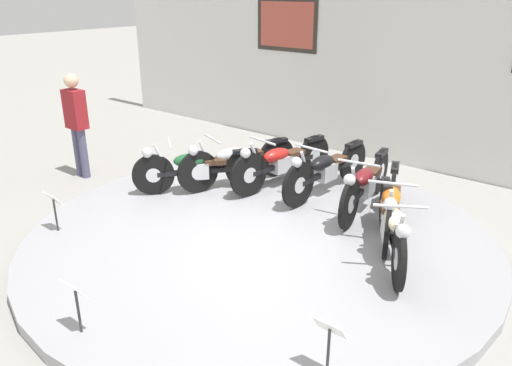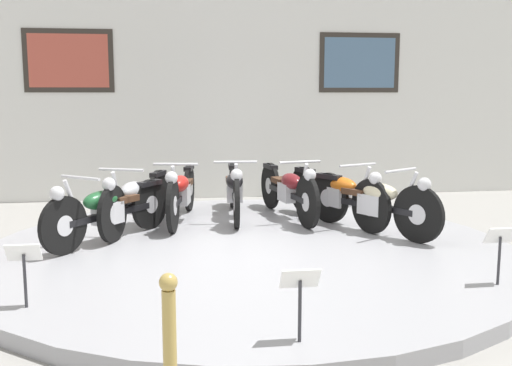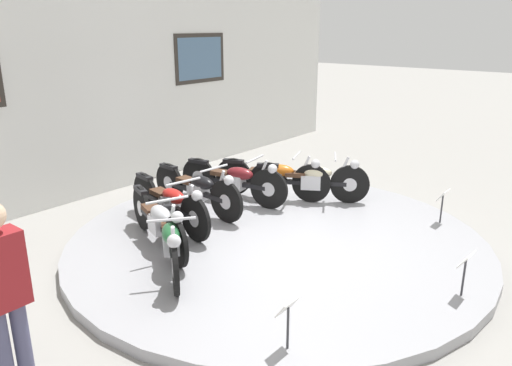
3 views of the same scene
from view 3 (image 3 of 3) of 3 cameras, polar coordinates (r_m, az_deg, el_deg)
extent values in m
plane|color=gray|center=(7.04, 2.38, -7.12)|extent=(60.00, 60.00, 0.00)
cylinder|color=#99999E|center=(7.01, 2.38, -6.62)|extent=(5.72, 5.72, 0.13)
cube|color=silver|center=(9.32, -17.59, 11.46)|extent=(14.00, 0.20, 4.14)
cube|color=#2D2823|center=(10.74, -6.41, 13.98)|extent=(1.40, 0.02, 1.00)
cube|color=slate|center=(10.73, -6.39, 13.98)|extent=(1.24, 0.02, 0.84)
cylinder|color=black|center=(5.54, -9.23, -9.54)|extent=(0.42, 0.51, 0.61)
cylinder|color=silver|center=(5.54, -9.23, -9.54)|extent=(0.18, 0.21, 0.21)
cylinder|color=black|center=(6.77, -10.02, -4.38)|extent=(0.42, 0.51, 0.61)
cylinder|color=silver|center=(6.77, -10.02, -4.38)|extent=(0.18, 0.21, 0.21)
cube|color=black|center=(6.15, -9.67, -6.70)|extent=(0.82, 1.02, 0.07)
cube|color=silver|center=(6.10, -9.65, -6.68)|extent=(0.36, 0.38, 0.24)
ellipsoid|color=#1E562D|center=(5.95, -9.67, -5.67)|extent=(0.47, 0.51, 0.20)
cube|color=#472D1E|center=(6.30, -9.85, -4.73)|extent=(0.36, 0.38, 0.07)
cube|color=black|center=(6.68, -10.13, -2.34)|extent=(0.30, 0.34, 0.06)
cylinder|color=silver|center=(5.59, -9.44, -7.03)|extent=(0.19, 0.22, 0.54)
cylinder|color=silver|center=(5.59, -9.64, -4.14)|extent=(0.44, 0.36, 0.03)
sphere|color=silver|center=(5.34, -9.37, -6.58)|extent=(0.15, 0.15, 0.15)
cylinder|color=black|center=(6.11, -9.04, -6.69)|extent=(0.28, 0.61, 0.63)
cylinder|color=silver|center=(6.11, -9.04, -6.69)|extent=(0.14, 0.23, 0.22)
cylinder|color=black|center=(7.30, -12.92, -2.80)|extent=(0.28, 0.61, 0.63)
cylinder|color=silver|center=(7.30, -12.92, -2.80)|extent=(0.14, 0.23, 0.22)
cube|color=black|center=(6.70, -11.16, -4.57)|extent=(0.51, 1.19, 0.07)
cube|color=silver|center=(6.66, -11.05, -4.53)|extent=(0.30, 0.37, 0.24)
ellipsoid|color=#B2B5BA|center=(6.51, -10.84, -3.52)|extent=(0.38, 0.53, 0.20)
cube|color=#472D1E|center=(6.84, -11.84, -2.87)|extent=(0.30, 0.37, 0.07)
cube|color=black|center=(7.21, -13.07, -0.80)|extent=(0.22, 0.37, 0.06)
cylinder|color=silver|center=(6.16, -9.63, -4.49)|extent=(0.13, 0.25, 0.54)
cylinder|color=silver|center=(6.17, -10.11, -1.92)|extent=(0.52, 0.22, 0.03)
sphere|color=silver|center=(5.93, -8.98, -3.90)|extent=(0.15, 0.15, 0.15)
cylinder|color=black|center=(6.77, -6.95, -4.05)|extent=(0.17, 0.65, 0.65)
cylinder|color=silver|center=(6.77, -6.95, -4.05)|extent=(0.10, 0.24, 0.23)
cylinder|color=black|center=(7.86, -12.50, -1.22)|extent=(0.17, 0.65, 0.65)
cylinder|color=silver|center=(7.86, -12.50, -1.22)|extent=(0.10, 0.24, 0.23)
cube|color=black|center=(7.30, -9.94, -2.53)|extent=(0.29, 1.24, 0.07)
cube|color=silver|center=(7.26, -9.78, -2.47)|extent=(0.25, 0.35, 0.24)
ellipsoid|color=red|center=(7.13, -9.43, -1.48)|extent=(0.30, 0.51, 0.20)
cube|color=#472D1E|center=(7.44, -10.87, -1.07)|extent=(0.25, 0.35, 0.07)
cube|color=black|center=(7.78, -12.63, 0.70)|extent=(0.16, 0.37, 0.06)
cylinder|color=silver|center=(6.81, -7.72, -2.13)|extent=(0.09, 0.25, 0.54)
cylinder|color=silver|center=(6.82, -8.31, 0.16)|extent=(0.54, 0.13, 0.03)
sphere|color=silver|center=(6.60, -6.77, -1.46)|extent=(0.15, 0.15, 0.15)
cylinder|color=black|center=(7.36, -3.40, -2.12)|extent=(0.10, 0.65, 0.65)
cylinder|color=silver|center=(7.36, -3.40, -2.12)|extent=(0.08, 0.23, 0.23)
cylinder|color=black|center=(8.34, -9.86, 0.04)|extent=(0.10, 0.65, 0.65)
cylinder|color=silver|center=(8.34, -9.86, 0.04)|extent=(0.08, 0.23, 0.23)
cube|color=black|center=(7.84, -6.83, -0.98)|extent=(0.15, 1.24, 0.07)
cube|color=silver|center=(7.80, -6.65, -0.90)|extent=(0.22, 0.33, 0.24)
ellipsoid|color=black|center=(7.68, -6.20, 0.07)|extent=(0.25, 0.49, 0.20)
cube|color=#472D1E|center=(7.96, -7.90, 0.33)|extent=(0.22, 0.33, 0.07)
cube|color=black|center=(8.26, -9.96, 1.86)|extent=(0.12, 0.37, 0.06)
cylinder|color=silver|center=(7.40, -4.23, -0.40)|extent=(0.06, 0.25, 0.54)
cylinder|color=silver|center=(7.40, -4.85, 1.69)|extent=(0.54, 0.07, 0.03)
sphere|color=silver|center=(7.21, -3.12, 0.31)|extent=(0.15, 0.15, 0.15)
cylinder|color=black|center=(7.90, 1.48, -0.69)|extent=(0.17, 0.65, 0.65)
cylinder|color=silver|center=(7.90, 1.48, -0.69)|extent=(0.10, 0.24, 0.23)
cylinder|color=black|center=(8.58, -6.53, 0.70)|extent=(0.17, 0.65, 0.65)
cylinder|color=silver|center=(8.58, -6.53, 0.70)|extent=(0.10, 0.24, 0.23)
cube|color=black|center=(8.22, -2.69, 0.03)|extent=(0.29, 1.24, 0.07)
cube|color=silver|center=(8.19, -2.45, 0.13)|extent=(0.25, 0.35, 0.24)
ellipsoid|color=maroon|center=(8.09, -1.86, 1.10)|extent=(0.30, 0.51, 0.20)
cube|color=#472D1E|center=(8.29, -4.00, 1.18)|extent=(0.25, 0.35, 0.07)
cube|color=black|center=(8.50, -6.60, 2.48)|extent=(0.16, 0.37, 0.06)
cylinder|color=silver|center=(7.91, 0.54, 0.85)|extent=(0.09, 0.25, 0.54)
cylinder|color=silver|center=(7.88, -0.14, 2.77)|extent=(0.54, 0.13, 0.03)
sphere|color=silver|center=(7.77, 1.90, 1.62)|extent=(0.15, 0.15, 0.15)
cylinder|color=black|center=(8.23, 6.32, -0.05)|extent=(0.29, 0.62, 0.64)
cylinder|color=silver|center=(8.23, 6.32, -0.05)|extent=(0.15, 0.23, 0.22)
cylinder|color=black|center=(8.57, -2.57, 0.75)|extent=(0.29, 0.62, 0.64)
cylinder|color=silver|center=(8.57, -2.57, 0.75)|extent=(0.15, 0.23, 0.22)
cube|color=black|center=(8.38, 1.79, 0.36)|extent=(0.53, 1.18, 0.07)
cube|color=silver|center=(8.36, 2.05, 0.46)|extent=(0.31, 0.37, 0.24)
ellipsoid|color=#D16619|center=(8.29, 2.73, 1.46)|extent=(0.39, 0.53, 0.20)
cube|color=#472D1E|center=(8.39, 0.35, 1.40)|extent=(0.31, 0.37, 0.07)
cube|color=black|center=(8.49, -2.60, 2.51)|extent=(0.23, 0.37, 0.06)
cylinder|color=silver|center=(8.20, 5.35, 1.37)|extent=(0.14, 0.25, 0.54)
cylinder|color=silver|center=(8.16, 4.66, 3.19)|extent=(0.51, 0.23, 0.03)
sphere|color=silver|center=(8.13, 6.82, 2.19)|extent=(0.15, 0.15, 0.15)
cylinder|color=black|center=(8.29, 10.67, -0.15)|extent=(0.38, 0.57, 0.64)
cylinder|color=silver|center=(8.29, 10.67, -0.15)|extent=(0.17, 0.22, 0.22)
cylinder|color=black|center=(8.32, 1.35, 0.23)|extent=(0.38, 0.57, 0.64)
cylinder|color=silver|center=(8.32, 1.35, 0.23)|extent=(0.17, 0.22, 0.22)
cube|color=black|center=(8.28, 6.00, 0.04)|extent=(0.71, 1.10, 0.07)
cube|color=silver|center=(8.27, 6.28, 0.16)|extent=(0.34, 0.38, 0.24)
ellipsoid|color=beige|center=(8.22, 7.02, 1.20)|extent=(0.44, 0.52, 0.20)
cube|color=#472D1E|center=(8.25, 4.50, 1.03)|extent=(0.34, 0.38, 0.07)
cube|color=black|center=(8.24, 1.37, 2.03)|extent=(0.27, 0.36, 0.06)
cylinder|color=silver|center=(8.22, 9.71, 1.22)|extent=(0.17, 0.24, 0.54)
cylinder|color=silver|center=(8.15, 9.05, 3.00)|extent=(0.48, 0.31, 0.03)
sphere|color=silver|center=(8.20, 11.22, 2.10)|extent=(0.15, 0.15, 0.15)
cylinder|color=#333338|center=(4.68, 3.66, -16.22)|extent=(0.02, 0.02, 0.42)
cube|color=white|center=(4.56, 3.71, -13.87)|extent=(0.26, 0.11, 0.15)
cylinder|color=#333338|center=(5.90, 22.63, -10.00)|extent=(0.02, 0.02, 0.42)
cube|color=white|center=(5.81, 22.89, -8.02)|extent=(0.26, 0.11, 0.15)
cylinder|color=#333338|center=(7.87, 20.44, -2.81)|extent=(0.02, 0.02, 0.42)
cube|color=white|center=(7.80, 20.61, -1.26)|extent=(0.26, 0.11, 0.15)
cylinder|color=#4C4C6B|center=(4.69, -26.89, -17.18)|extent=(0.13, 0.13, 0.83)
cylinder|color=#4C4C6B|center=(4.74, -25.08, -16.53)|extent=(0.13, 0.13, 0.83)
cube|color=maroon|center=(4.37, -27.26, -8.91)|extent=(0.36, 0.22, 0.62)
camera|label=1|loc=(8.62, 44.07, 13.06)|focal=35.00mm
camera|label=2|loc=(5.08, 65.37, -6.38)|focal=42.00mm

